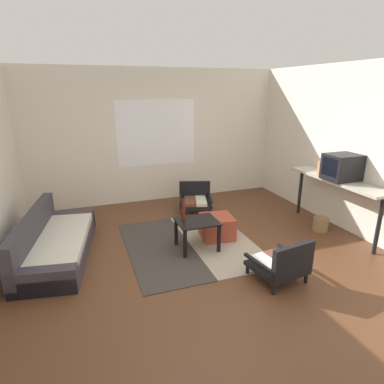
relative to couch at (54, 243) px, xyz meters
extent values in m
plane|color=#56331E|center=(2.00, -1.04, -0.20)|extent=(7.80, 7.80, 0.00)
cube|color=silver|center=(2.00, 2.02, 1.15)|extent=(5.60, 0.12, 2.70)
cube|color=white|center=(2.00, 1.96, 1.22)|extent=(1.63, 0.01, 1.34)
cube|color=silver|center=(4.66, -0.74, 1.15)|extent=(0.12, 6.60, 2.70)
cube|color=#38332D|center=(1.46, -0.30, -0.19)|extent=(0.94, 2.16, 0.01)
cube|color=gray|center=(2.40, -0.30, -0.19)|extent=(0.94, 2.16, 0.01)
cube|color=#38333D|center=(0.07, -0.01, -0.09)|extent=(1.10, 2.13, 0.21)
cube|color=beige|center=(0.10, -0.02, 0.06)|extent=(0.97, 1.94, 0.10)
cube|color=#38333D|center=(-0.26, 0.04, 0.18)|extent=(0.47, 2.03, 0.54)
cube|color=#38333D|center=(0.22, 0.90, -0.04)|extent=(0.79, 0.30, 0.32)
cube|color=#38333D|center=(-0.09, -0.93, -0.04)|extent=(0.79, 0.30, 0.32)
cube|color=black|center=(1.99, -0.48, 0.24)|extent=(0.60, 0.51, 0.02)
cube|color=black|center=(1.73, -0.26, 0.02)|extent=(0.04, 0.04, 0.43)
cube|color=black|center=(2.25, -0.26, 0.02)|extent=(0.04, 0.04, 0.43)
cube|color=black|center=(1.73, -0.69, 0.02)|extent=(0.04, 0.04, 0.43)
cube|color=black|center=(2.25, -0.69, 0.02)|extent=(0.04, 0.04, 0.43)
cylinder|color=black|center=(2.68, 0.68, -0.13)|extent=(0.04, 0.04, 0.14)
cylinder|color=black|center=(2.18, 0.83, -0.13)|extent=(0.04, 0.04, 0.14)
cylinder|color=black|center=(2.83, 1.15, -0.13)|extent=(0.04, 0.04, 0.14)
cylinder|color=black|center=(2.32, 1.31, -0.13)|extent=(0.04, 0.04, 0.14)
cube|color=black|center=(2.50, 0.99, -0.03)|extent=(0.75, 0.73, 0.05)
cube|color=beige|center=(2.60, 0.94, 0.02)|extent=(0.35, 0.55, 0.06)
cube|color=brown|center=(2.40, 1.01, 0.02)|extent=(0.35, 0.55, 0.06)
cube|color=black|center=(2.58, 1.24, 0.16)|extent=(0.61, 0.25, 0.34)
cube|color=black|center=(2.78, 0.91, 0.08)|extent=(0.21, 0.57, 0.04)
cube|color=black|center=(2.23, 1.08, 0.08)|extent=(0.21, 0.57, 0.04)
cylinder|color=black|center=(2.36, -1.35, -0.13)|extent=(0.04, 0.04, 0.13)
cylinder|color=black|center=(2.87, -1.28, -0.13)|extent=(0.04, 0.04, 0.13)
cylinder|color=black|center=(2.43, -1.84, -0.13)|extent=(0.04, 0.04, 0.13)
cylinder|color=black|center=(2.94, -1.77, -0.13)|extent=(0.04, 0.04, 0.13)
cube|color=black|center=(2.65, -1.56, -0.04)|extent=(0.67, 0.66, 0.05)
cube|color=silver|center=(2.54, -1.55, 0.01)|extent=(0.27, 0.54, 0.06)
cube|color=brown|center=(2.75, -1.53, 0.01)|extent=(0.27, 0.54, 0.06)
cube|color=black|center=(2.68, -1.82, 0.18)|extent=(0.60, 0.15, 0.39)
cube|color=black|center=(2.37, -1.60, 0.07)|extent=(0.13, 0.58, 0.04)
cube|color=black|center=(2.92, -1.52, 0.07)|extent=(0.13, 0.58, 0.04)
cube|color=#993D28|center=(2.42, -0.22, -0.02)|extent=(0.56, 0.56, 0.36)
cube|color=#B2AD9E|center=(4.35, -0.62, 0.69)|extent=(0.42, 1.86, 0.04)
cylinder|color=black|center=(4.35, -1.49, 0.24)|extent=(0.06, 0.06, 0.87)
cylinder|color=black|center=(4.35, 0.25, 0.24)|extent=(0.06, 0.06, 0.87)
cube|color=black|center=(4.35, -0.68, 0.91)|extent=(0.50, 0.42, 0.41)
cube|color=black|center=(4.10, -0.68, 0.93)|extent=(0.01, 0.33, 0.29)
cylinder|color=#A87047|center=(4.35, -0.31, 0.81)|extent=(0.24, 0.24, 0.20)
cylinder|color=#A87047|center=(4.35, -0.31, 0.97)|extent=(0.09, 0.09, 0.12)
cylinder|color=#5B2319|center=(1.82, -0.34, 0.38)|extent=(0.06, 0.06, 0.26)
cylinder|color=#5B2319|center=(1.82, -0.34, 0.54)|extent=(0.03, 0.03, 0.06)
cylinder|color=olive|center=(4.18, -0.57, -0.08)|extent=(0.25, 0.25, 0.23)
camera|label=1|loc=(0.44, -4.57, 2.09)|focal=30.31mm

